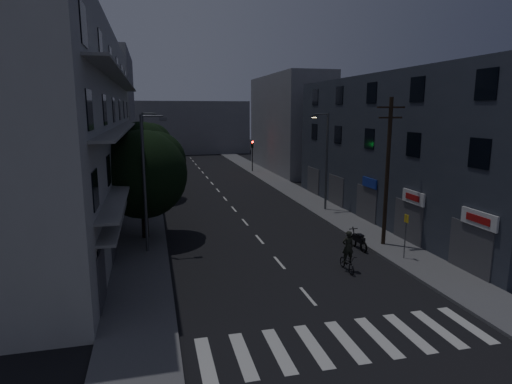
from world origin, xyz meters
name	(u,v)px	position (x,y,z in m)	size (l,w,h in m)	color
ground	(224,198)	(0.00, 25.00, 0.00)	(160.00, 160.00, 0.00)	black
sidewalk_left	(145,201)	(-7.50, 25.00, 0.07)	(3.00, 90.00, 0.15)	#565659
sidewalk_right	(297,193)	(7.50, 25.00, 0.07)	(3.00, 90.00, 0.15)	#565659
crosswalk	(346,341)	(0.00, -2.00, 0.00)	(10.90, 3.00, 0.01)	beige
lane_markings	(215,187)	(0.00, 31.25, 0.01)	(0.15, 60.50, 0.01)	beige
building_left	(75,130)	(-11.98, 18.00, 6.99)	(7.00, 36.00, 14.00)	#A4A49F
building_right	(401,148)	(11.99, 14.00, 5.50)	(6.19, 28.00, 11.00)	#2D323D
building_far_left	(110,113)	(-12.00, 48.00, 8.00)	(6.00, 20.00, 16.00)	slate
building_far_right	(288,124)	(12.00, 42.00, 6.50)	(6.00, 20.00, 13.00)	slate
building_far_end	(185,127)	(0.00, 70.00, 5.00)	(24.00, 8.00, 10.00)	slate
tree_near	(143,171)	(-7.23, 12.90, 4.55)	(5.71, 5.71, 7.04)	black
tree_mid	(142,151)	(-7.53, 25.66, 4.66)	(5.86, 5.86, 7.21)	black
tree_far	(145,149)	(-7.37, 33.94, 4.09)	(5.08, 5.08, 6.28)	black
traffic_signal_far_right	(252,150)	(6.63, 41.09, 3.10)	(0.28, 0.37, 4.10)	black
traffic_signal_far_left	(151,152)	(-6.67, 41.17, 3.10)	(0.28, 0.37, 4.10)	black
street_lamp_left_near	(146,177)	(-7.04, 9.95, 4.60)	(1.51, 0.25, 8.00)	#525359
street_lamp_right	(326,157)	(7.28, 17.57, 4.60)	(1.51, 0.25, 8.00)	#515458
street_lamp_left_far	(145,147)	(-7.28, 30.18, 4.60)	(1.51, 0.25, 8.00)	#595E61
utility_pole	(387,169)	(7.19, 7.82, 4.87)	(1.80, 0.24, 9.00)	black
bus_stop_sign	(406,228)	(6.96, 5.17, 1.89)	(0.06, 0.35, 2.52)	#595B60
motorcycle	(358,241)	(5.41, 7.66, 0.50)	(0.57, 1.99, 1.28)	black
cyclist	(347,258)	(3.12, 4.47, 0.74)	(0.65, 1.75, 2.20)	black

